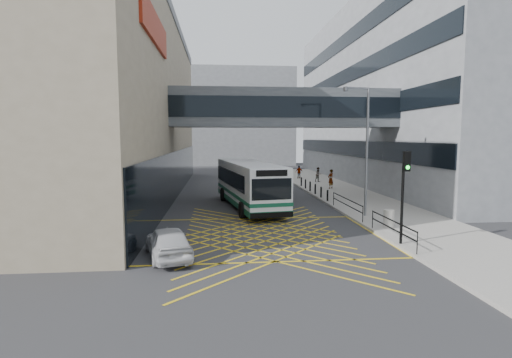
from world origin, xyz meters
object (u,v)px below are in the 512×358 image
object	(u,v)px
car_silver	(252,179)
traffic_light	(404,184)
car_dark	(259,197)
pedestrian_b	(318,175)
street_lamp	(364,144)
pedestrian_a	(331,179)
litter_bin	(389,219)
bus	(248,183)
car_white	(168,242)
pedestrian_c	(299,172)

from	to	relation	value
car_silver	traffic_light	xyz separation A→B (m)	(4.84, -26.30, 2.39)
car_dark	car_silver	xyz separation A→B (m)	(0.74, 14.35, -0.06)
car_silver	pedestrian_b	xyz separation A→B (m)	(7.57, 0.30, 0.36)
traffic_light	pedestrian_b	xyz separation A→B (m)	(2.74, 26.60, -2.04)
street_lamp	pedestrian_a	bearing A→B (deg)	70.70
litter_bin	pedestrian_a	xyz separation A→B (m)	(1.60, 17.17, 0.43)
car_silver	bus	bearing A→B (deg)	62.07
pedestrian_b	pedestrian_a	bearing A→B (deg)	-110.61
pedestrian_b	litter_bin	bearing A→B (deg)	-112.60
street_lamp	pedestrian_a	xyz separation A→B (m)	(1.85, 13.79, -3.68)
pedestrian_b	traffic_light	bearing A→B (deg)	-113.82
street_lamp	pedestrian_b	xyz separation A→B (m)	(2.12, 19.76, -3.80)
car_white	street_lamp	distance (m)	14.19
street_lamp	traffic_light	bearing A→B (deg)	-106.81
traffic_light	car_silver	bearing A→B (deg)	94.62
car_silver	pedestrian_c	world-z (taller)	pedestrian_c
car_white	pedestrian_c	world-z (taller)	pedestrian_c
pedestrian_a	pedestrian_c	xyz separation A→B (m)	(-1.14, 9.88, -0.15)
traffic_light	street_lamp	size ratio (longest dim) A/B	0.54
bus	pedestrian_b	distance (m)	17.49
street_lamp	pedestrian_a	size ratio (longest dim) A/B	4.33
car_dark	litter_bin	bearing A→B (deg)	148.68
street_lamp	car_white	bearing A→B (deg)	-158.50
car_white	traffic_light	distance (m)	11.02
traffic_light	litter_bin	distance (m)	4.28
car_white	car_silver	bearing A→B (deg)	-118.01
traffic_light	street_lamp	distance (m)	7.10
pedestrian_b	pedestrian_c	bearing A→B (deg)	91.95
pedestrian_a	pedestrian_b	world-z (taller)	pedestrian_a
bus	car_silver	distance (m)	14.74
bus	litter_bin	distance (m)	11.00
car_white	litter_bin	distance (m)	12.31
bus	car_dark	xyz separation A→B (m)	(0.79, 0.26, -1.11)
bus	car_dark	distance (m)	1.38
car_dark	pedestrian_a	world-z (taller)	pedestrian_a
car_dark	pedestrian_b	size ratio (longest dim) A/B	2.67
pedestrian_a	pedestrian_b	size ratio (longest dim) A/B	1.15
car_white	street_lamp	xyz separation A→B (m)	(11.38, 7.44, 4.07)
pedestrian_a	pedestrian_c	world-z (taller)	pedestrian_a
litter_bin	pedestrian_a	distance (m)	17.25
car_dark	pedestrian_a	distance (m)	11.85
car_silver	pedestrian_c	distance (m)	7.47
litter_bin	pedestrian_c	bearing A→B (deg)	89.02
traffic_light	litter_bin	world-z (taller)	traffic_light
car_white	car_dark	xyz separation A→B (m)	(5.18, 12.54, -0.02)
pedestrian_a	pedestrian_c	distance (m)	9.95
bus	street_lamp	size ratio (longest dim) A/B	1.51
street_lamp	pedestrian_b	bearing A→B (deg)	72.18
bus	pedestrian_b	size ratio (longest dim) A/B	7.49
bus	street_lamp	distance (m)	9.01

